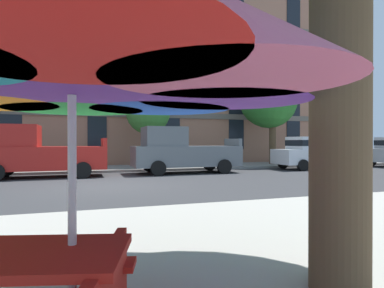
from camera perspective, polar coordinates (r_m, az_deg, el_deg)
ground_plane at (r=11.61m, az=-14.11°, el=-7.06°), size 120.00×120.00×0.00m
sidewalk_far at (r=18.35m, az=-15.73°, el=-4.15°), size 56.00×3.60×0.12m
apartment_building at (r=27.69m, az=-16.61°, el=17.36°), size 41.18×12.08×19.20m
pickup_red at (r=15.29m, az=-25.12°, el=-1.44°), size 5.10×2.12×2.20m
pickup_gray at (r=15.85m, az=-1.84°, el=-1.34°), size 5.10×2.12×2.20m
sedan_white at (r=19.42m, az=20.09°, el=-1.28°), size 4.40×1.98×1.78m
street_tree_middle at (r=18.84m, az=-7.41°, el=5.30°), size 2.49×2.49×4.43m
street_tree_right at (r=21.50m, az=13.13°, el=7.42°), size 3.67×3.53×5.93m
patio_umbrella at (r=2.54m, az=-20.00°, el=13.34°), size 3.73×3.73×2.38m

